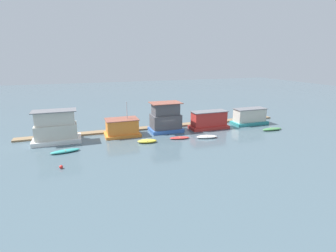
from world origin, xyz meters
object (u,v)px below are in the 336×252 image
object	(u,v)px
houseboat_blue	(166,118)
dinghy_red	(180,138)
houseboat_white	(56,128)
buoy_red	(61,167)
houseboat_red	(209,120)
dinghy_white	(207,137)
dinghy_teal	(65,151)
houseboat_teal	(250,117)
dinghy_yellow	(147,141)
houseboat_orange	(122,128)
dinghy_green	(272,129)

from	to	relation	value
houseboat_blue	dinghy_red	xyz separation A→B (m)	(0.70, -5.21, -2.24)
houseboat_blue	houseboat_white	bearing A→B (deg)	-179.37
houseboat_white	buoy_red	bearing A→B (deg)	-85.08
houseboat_white	houseboat_red	bearing A→B (deg)	-1.44
houseboat_red	dinghy_red	size ratio (longest dim) A/B	2.11
houseboat_blue	dinghy_white	bearing A→B (deg)	-50.54
houseboat_blue	dinghy_teal	xyz separation A→B (m)	(-17.30, -5.74, -2.20)
houseboat_teal	buoy_red	distance (m)	37.08
houseboat_white	dinghy_teal	world-z (taller)	houseboat_white
houseboat_blue	dinghy_yellow	bearing A→B (deg)	-133.06
dinghy_teal	dinghy_yellow	distance (m)	12.34
dinghy_white	houseboat_orange	bearing A→B (deg)	154.63
houseboat_orange	houseboat_white	bearing A→B (deg)	-179.21
houseboat_red	houseboat_orange	bearing A→B (deg)	177.13
houseboat_teal	dinghy_red	size ratio (longest dim) A/B	2.05
houseboat_blue	houseboat_teal	bearing A→B (deg)	-2.31
houseboat_red	dinghy_yellow	bearing A→B (deg)	-161.76
houseboat_blue	dinghy_white	size ratio (longest dim) A/B	1.57
houseboat_teal	houseboat_blue	bearing A→B (deg)	177.69
dinghy_red	buoy_red	xyz separation A→B (m)	(-18.33, -6.30, 0.04)
houseboat_white	houseboat_red	xyz separation A→B (m)	(27.07, -0.68, -0.71)
houseboat_blue	houseboat_red	world-z (taller)	houseboat_blue
houseboat_white	houseboat_red	distance (m)	27.09
houseboat_orange	houseboat_blue	bearing A→B (deg)	0.42
houseboat_teal	dinghy_yellow	xyz separation A→B (m)	(-22.79, -4.60, -1.25)
houseboat_orange	dinghy_green	world-z (taller)	houseboat_orange
dinghy_white	houseboat_blue	bearing A→B (deg)	129.46
dinghy_white	dinghy_green	xyz separation A→B (m)	(13.79, 0.24, -0.01)
dinghy_yellow	dinghy_red	world-z (taller)	dinghy_yellow
houseboat_white	houseboat_teal	xyz separation A→B (m)	(36.43, -0.51, -0.78)
houseboat_red	houseboat_teal	distance (m)	9.36
houseboat_teal	dinghy_yellow	bearing A→B (deg)	-168.60
houseboat_white	dinghy_white	size ratio (longest dim) A/B	1.96
houseboat_white	dinghy_teal	xyz separation A→B (m)	(1.30, -5.54, -2.08)
dinghy_red	dinghy_green	world-z (taller)	dinghy_green
dinghy_white	dinghy_yellow	bearing A→B (deg)	174.20
dinghy_red	buoy_red	world-z (taller)	buoy_red
houseboat_teal	dinghy_yellow	size ratio (longest dim) A/B	2.20
houseboat_orange	dinghy_red	distance (m)	10.23
houseboat_white	buoy_red	world-z (taller)	houseboat_white
dinghy_red	buoy_red	bearing A→B (deg)	-161.04
dinghy_yellow	dinghy_green	world-z (taller)	dinghy_yellow
houseboat_white	dinghy_green	world-z (taller)	houseboat_white
houseboat_blue	dinghy_red	size ratio (longest dim) A/B	1.67
houseboat_white	houseboat_orange	xyz separation A→B (m)	(10.56, 0.14, -0.87)
dinghy_teal	dinghy_green	xyz separation A→B (m)	(36.31, -0.37, 0.02)
houseboat_white	dinghy_yellow	distance (m)	14.70
houseboat_white	houseboat_blue	bearing A→B (deg)	0.63
houseboat_white	dinghy_teal	size ratio (longest dim) A/B	1.74
dinghy_red	dinghy_green	size ratio (longest dim) A/B	0.84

